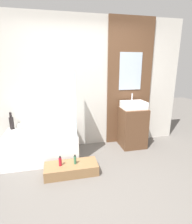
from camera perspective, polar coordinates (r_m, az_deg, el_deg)
name	(u,v)px	position (r m, az deg, el deg)	size (l,w,h in m)	color
ground_plane	(102,193)	(2.62, 2.07, -24.87)	(12.00, 12.00, 0.00)	#605B56
wall_tiled_back	(83,84)	(3.57, -4.20, 8.99)	(4.20, 0.06, 2.60)	beige
wall_wood_accent	(130,83)	(3.79, 10.90, 9.33)	(0.97, 0.04, 2.60)	brown
bathtub	(42,145)	(3.41, -17.17, -10.31)	(1.26, 0.77, 0.50)	white
glass_shower_screen	(74,103)	(3.06, -7.17, 2.93)	(0.01, 0.52, 1.07)	silver
wooden_step_bench	(71,169)	(2.95, -8.05, -17.87)	(0.83, 0.35, 0.16)	olive
vanity_cabinet	(132,127)	(3.76, 11.78, -4.93)	(0.50, 0.48, 0.82)	brown
sink	(134,105)	(3.62, 12.19, 2.27)	(0.48, 0.36, 0.29)	white
vase_tall_dark	(12,122)	(3.64, -25.86, -3.07)	(0.08, 0.08, 0.33)	black
vase_round_light	(20,126)	(3.61, -23.44, -4.22)	(0.11, 0.11, 0.11)	silver
bottle_soap_primary	(60,161)	(2.87, -11.61, -15.52)	(0.05, 0.05, 0.16)	#B21928
bottle_soap_secondary	(75,160)	(2.87, -6.87, -15.24)	(0.04, 0.04, 0.16)	#38704C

